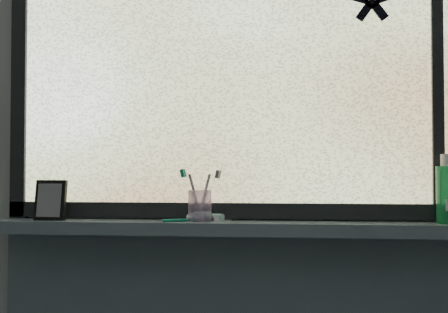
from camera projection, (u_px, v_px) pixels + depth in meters
name	position (u px, v px, depth m)	size (l,w,h in m)	color
wall_back	(247.00, 149.00, 1.65)	(3.00, 0.01, 2.50)	#9EA3A8
windowsill	(246.00, 228.00, 1.57)	(1.62, 0.14, 0.04)	slate
window_pane	(247.00, 64.00, 1.63)	(1.50, 0.01, 1.00)	silver
frame_bottom	(247.00, 211.00, 1.62)	(1.60, 0.03, 0.05)	black
frame_left	(20.00, 68.00, 1.70)	(0.05, 0.03, 1.10)	black
frame_mullion	(437.00, 60.00, 1.57)	(0.04, 0.03, 1.00)	black
starfish_sticker	(372.00, 1.00, 1.59)	(0.15, 0.02, 0.15)	black
vanity_mirror	(51.00, 200.00, 1.62)	(0.10, 0.05, 0.13)	black
toothpaste_tube	(208.00, 216.00, 1.59)	(0.17, 0.03, 0.03)	silver
toothbrush_cup	(200.00, 206.00, 1.58)	(0.07, 0.07, 0.10)	#CAA7DD
toothbrush_lying	(188.00, 219.00, 1.57)	(0.20, 0.02, 0.01)	#0E7E64
mouthwash_bottle	(448.00, 189.00, 1.51)	(0.07, 0.07, 0.17)	green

